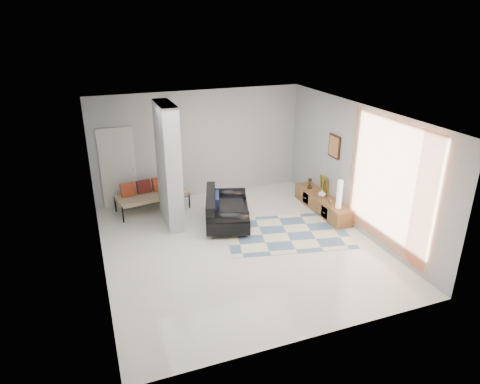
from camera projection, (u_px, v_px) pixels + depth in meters
name	position (u px, v px, depth m)	size (l,w,h in m)	color
floor	(240.00, 245.00, 9.04)	(6.00, 6.00, 0.00)	silver
ceiling	(240.00, 114.00, 7.97)	(6.00, 6.00, 0.00)	white
wall_back	(199.00, 145.00, 11.10)	(6.00, 6.00, 0.00)	#ABADAF
wall_front	(316.00, 258.00, 5.91)	(6.00, 6.00, 0.00)	#ABADAF
wall_left	(96.00, 204.00, 7.61)	(6.00, 6.00, 0.00)	#ABADAF
wall_right	(357.00, 168.00, 9.40)	(6.00, 6.00, 0.00)	#ABADAF
partition_column	(169.00, 166.00, 9.53)	(0.35, 1.20, 2.80)	#AAAEB1
hallway_door	(118.00, 168.00, 10.53)	(0.85, 0.06, 2.04)	silver
curtain	(388.00, 184.00, 8.36)	(2.55, 2.55, 0.00)	#D06536
wall_art	(334.00, 146.00, 10.07)	(0.04, 0.45, 0.55)	#361A0E
media_console	(322.00, 203.00, 10.56)	(0.45, 2.06, 0.80)	brown
loveseat	(225.00, 210.00, 9.85)	(1.39, 1.83, 0.76)	silver
daybed	(151.00, 194.00, 10.56)	(1.80, 0.98, 0.77)	black
area_rug	(287.00, 233.00, 9.55)	(2.69, 1.79, 0.01)	beige
cylinder_lamp	(339.00, 194.00, 9.74)	(0.12, 0.12, 0.67)	white
bronze_figurine	(310.00, 183.00, 10.92)	(0.13, 0.13, 0.27)	black
vase	(322.00, 193.00, 10.41)	(0.18, 0.18, 0.19)	silver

